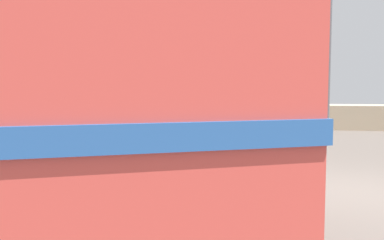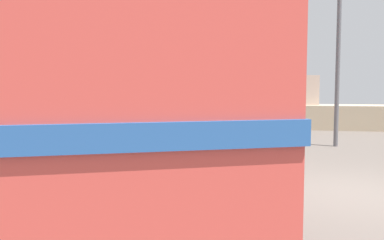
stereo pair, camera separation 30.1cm
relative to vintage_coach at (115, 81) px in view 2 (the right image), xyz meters
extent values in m
cube|color=#5D534D|center=(4.01, 1.30, -2.04)|extent=(32.00, 26.00, 0.02)
cube|color=tan|center=(4.01, 13.10, -1.50)|extent=(31.36, 1.80, 1.10)
sphere|color=tan|center=(-7.99, 12.59, -0.58)|extent=(0.74, 0.74, 0.74)
cube|color=#C0A793|center=(-4.80, 12.61, -0.30)|extent=(1.56, 1.35, 1.31)
sphere|color=tan|center=(0.18, 12.67, -0.44)|extent=(1.03, 1.03, 1.03)
cube|color=tan|center=(3.81, 13.12, -0.28)|extent=(1.66, 1.55, 1.34)
cylinder|color=black|center=(-2.07, 1.92, -1.55)|extent=(0.65, 0.99, 0.96)
cylinder|color=black|center=(-0.06, 2.82, -1.55)|extent=(0.65, 0.99, 0.96)
cylinder|color=black|center=(0.06, -2.83, -1.55)|extent=(0.65, 0.99, 0.96)
cylinder|color=black|center=(2.08, -1.93, -1.55)|extent=(0.65, 0.99, 0.96)
cube|color=#D0463D|center=(0.00, 0.00, -0.48)|extent=(5.63, 8.65, 2.10)
cylinder|color=#D0463D|center=(0.00, 0.00, 0.57)|extent=(5.31, 8.26, 2.20)
cube|color=#28579C|center=(0.00, 0.00, -0.42)|extent=(5.71, 8.74, 0.20)
cube|color=black|center=(0.00, 0.00, 0.10)|extent=(5.52, 8.35, 0.64)
cube|color=silver|center=(-1.75, 3.89, -1.35)|extent=(2.15, 1.08, 0.28)
cylinder|color=#5B5B60|center=(4.60, 7.41, 0.85)|extent=(0.14, 0.14, 5.79)
camera|label=1|loc=(2.27, -6.59, -0.07)|focal=38.91mm
camera|label=2|loc=(2.57, -6.54, -0.07)|focal=38.91mm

